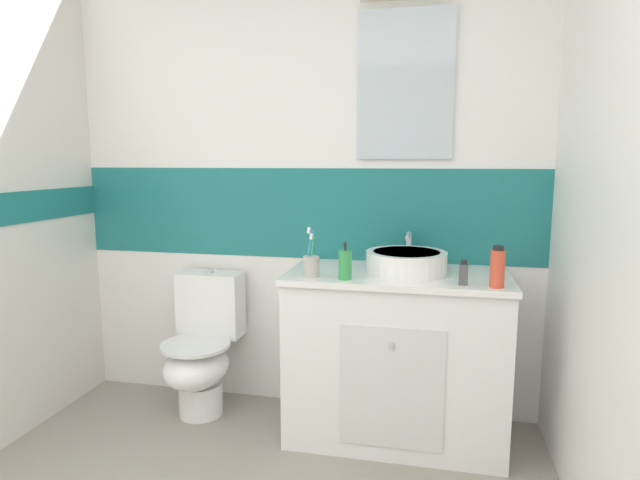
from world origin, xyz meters
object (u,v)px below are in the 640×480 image
at_px(toothbrush_cup, 311,265).
at_px(perfume_flask_small, 463,273).
at_px(sink_basin, 406,261).
at_px(soap_dispenser, 345,265).
at_px(toilet, 202,349).
at_px(shampoo_bottle_tall, 497,268).

height_order(toothbrush_cup, perfume_flask_small, toothbrush_cup).
relative_size(sink_basin, soap_dispenser, 2.47).
bearing_deg(sink_basin, perfume_flask_small, -36.83).
bearing_deg(toothbrush_cup, perfume_flask_small, -1.75).
xyz_separation_m(toilet, perfume_flask_small, (1.36, -0.23, 0.54)).
relative_size(perfume_flask_small, shampoo_bottle_tall, 0.62).
bearing_deg(toilet, shampoo_bottle_tall, -9.17).
bearing_deg(perfume_flask_small, soap_dispenser, 179.79).
height_order(toothbrush_cup, soap_dispenser, toothbrush_cup).
relative_size(toilet, perfume_flask_small, 6.93).
bearing_deg(toilet, toothbrush_cup, -17.36).
xyz_separation_m(toothbrush_cup, shampoo_bottle_tall, (0.83, -0.03, 0.03)).
distance_m(toothbrush_cup, perfume_flask_small, 0.69).
distance_m(toilet, toothbrush_cup, 0.89).
relative_size(sink_basin, toilet, 0.56).
height_order(toilet, shampoo_bottle_tall, shampoo_bottle_tall).
distance_m(toilet, soap_dispenser, 1.03).
relative_size(toothbrush_cup, shampoo_bottle_tall, 1.29).
height_order(sink_basin, toothbrush_cup, toothbrush_cup).
xyz_separation_m(toilet, toothbrush_cup, (0.67, -0.21, 0.54)).
bearing_deg(perfume_flask_small, sink_basin, 143.17).
xyz_separation_m(perfume_flask_small, shampoo_bottle_tall, (0.14, -0.01, 0.03)).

